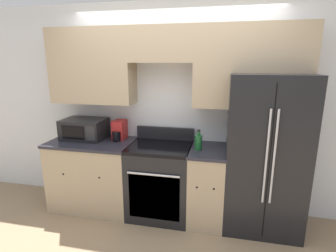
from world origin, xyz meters
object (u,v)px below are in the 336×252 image
(oven_range, at_px, (160,180))
(bottle, at_px, (198,142))
(microwave, at_px, (85,129))
(refrigerator, at_px, (264,153))

(oven_range, bearing_deg, bottle, -4.80)
(oven_range, height_order, microwave, microwave)
(refrigerator, xyz_separation_m, bottle, (-0.74, -0.11, 0.11))
(oven_range, distance_m, bottle, 0.71)
(oven_range, height_order, refrigerator, refrigerator)
(refrigerator, height_order, microwave, refrigerator)
(microwave, bearing_deg, bottle, -4.94)
(bottle, bearing_deg, oven_range, 175.20)
(oven_range, relative_size, bottle, 4.59)
(microwave, relative_size, bottle, 2.33)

